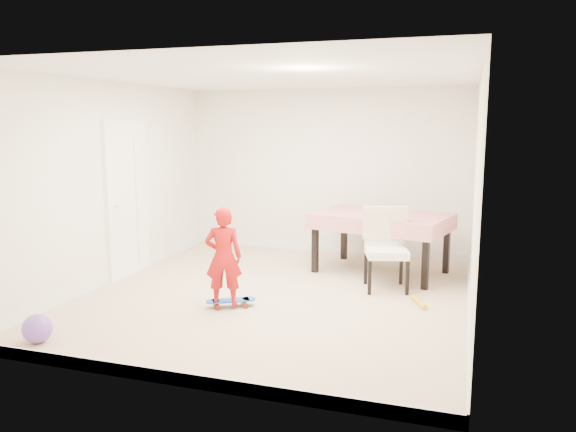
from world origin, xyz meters
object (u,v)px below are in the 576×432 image
(dining_table, at_px, (381,243))
(child, at_px, (224,260))
(balloon, at_px, (37,329))
(skateboard, at_px, (231,303))
(dining_chair, at_px, (386,250))

(dining_table, bearing_deg, child, -110.72)
(balloon, bearing_deg, child, 48.70)
(dining_table, relative_size, skateboard, 3.12)
(dining_table, relative_size, dining_chair, 1.73)
(dining_chair, xyz_separation_m, child, (-1.63, -1.30, 0.05))
(dining_chair, height_order, child, child)
(child, bearing_deg, dining_table, -144.40)
(child, distance_m, balloon, 1.99)
(dining_chair, xyz_separation_m, balloon, (-2.91, -2.76, -0.37))
(dining_table, xyz_separation_m, dining_chair, (0.18, -0.78, 0.09))
(dining_chair, relative_size, balloon, 3.66)
(skateboard, height_order, child, child)
(skateboard, bearing_deg, balloon, -161.01)
(dining_table, distance_m, balloon, 4.47)
(dining_chair, distance_m, balloon, 4.02)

